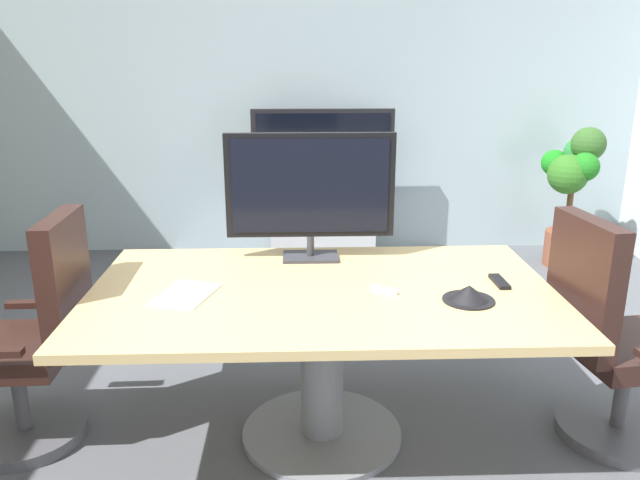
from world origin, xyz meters
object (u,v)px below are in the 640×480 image
object	(u,v)px
remote_control	(499,282)
wall_display_unit	(323,210)
conference_table	(322,325)
potted_plant	(573,184)
office_chair_right	(610,351)
tv_monitor	(310,189)
conference_phone	(469,294)
office_chair_left	(35,351)

from	to	relation	value
remote_control	wall_display_unit	bearing A→B (deg)	103.62
conference_table	potted_plant	world-z (taller)	potted_plant
office_chair_right	remote_control	xyz separation A→B (m)	(-0.51, 0.10, 0.31)
tv_monitor	wall_display_unit	bearing A→B (deg)	86.09
office_chair_right	tv_monitor	distance (m)	1.59
tv_monitor	conference_table	bearing A→B (deg)	-84.47
conference_table	office_chair_right	xyz separation A→B (m)	(1.32, -0.06, -0.12)
office_chair_right	potted_plant	world-z (taller)	potted_plant
tv_monitor	conference_phone	xyz separation A→B (m)	(0.66, -0.60, -0.33)
conference_table	office_chair_left	size ratio (longest dim) A/B	1.89
office_chair_left	wall_display_unit	size ratio (longest dim) A/B	0.83
wall_display_unit	potted_plant	size ratio (longest dim) A/B	1.11
conference_table	potted_plant	size ratio (longest dim) A/B	1.75
conference_table	conference_phone	distance (m)	0.67
tv_monitor	wall_display_unit	size ratio (longest dim) A/B	0.64
conference_table	office_chair_left	xyz separation A→B (m)	(-1.32, 0.03, -0.12)
tv_monitor	potted_plant	size ratio (longest dim) A/B	0.71
office_chair_left	conference_table	bearing A→B (deg)	87.18
wall_display_unit	potted_plant	bearing A→B (deg)	-6.89
office_chair_right	conference_phone	world-z (taller)	office_chair_right
office_chair_left	office_chair_right	world-z (taller)	same
office_chair_right	conference_phone	size ratio (longest dim) A/B	4.95
tv_monitor	potted_plant	xyz separation A→B (m)	(2.23, 2.00, -0.41)
wall_display_unit	potted_plant	world-z (taller)	wall_display_unit
office_chair_right	wall_display_unit	distance (m)	3.00
wall_display_unit	potted_plant	distance (m)	2.11
office_chair_left	tv_monitor	bearing A→B (deg)	106.15
office_chair_left	conference_phone	xyz separation A→B (m)	(1.93, -0.20, 0.33)
office_chair_right	potted_plant	distance (m)	2.66
remote_control	conference_phone	bearing A→B (deg)	-135.40
office_chair_right	office_chair_left	bearing A→B (deg)	80.54
office_chair_right	potted_plant	size ratio (longest dim) A/B	0.92
conference_table	wall_display_unit	bearing A→B (deg)	87.62
tv_monitor	remote_control	distance (m)	1.00
office_chair_right	tv_monitor	size ratio (longest dim) A/B	1.30
potted_plant	conference_phone	size ratio (longest dim) A/B	5.36
wall_display_unit	office_chair_right	bearing A→B (deg)	-66.35
office_chair_left	wall_display_unit	bearing A→B (deg)	150.40
office_chair_left	office_chair_right	size ratio (longest dim) A/B	1.00
conference_table	remote_control	xyz separation A→B (m)	(0.81, 0.03, 0.19)
wall_display_unit	conference_phone	xyz separation A→B (m)	(0.50, -2.85, 0.35)
potted_plant	office_chair_right	bearing A→B (deg)	-109.20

